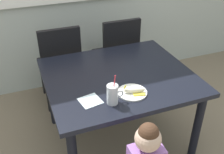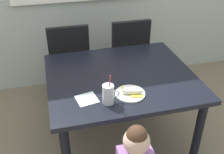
{
  "view_description": "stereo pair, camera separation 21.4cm",
  "coord_description": "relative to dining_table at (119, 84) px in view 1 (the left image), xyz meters",
  "views": [
    {
      "loc": [
        -0.76,
        -1.81,
        1.92
      ],
      "look_at": [
        -0.1,
        -0.11,
        0.8
      ],
      "focal_mm": 42.98,
      "sensor_mm": 36.0,
      "label": 1
    },
    {
      "loc": [
        -0.55,
        -1.87,
        1.92
      ],
      "look_at": [
        -0.1,
        -0.11,
        0.8
      ],
      "focal_mm": 42.98,
      "sensor_mm": 36.0,
      "label": 2
    }
  ],
  "objects": [
    {
      "name": "paper_napkin",
      "position": [
        -0.34,
        -0.27,
        0.1
      ],
      "size": [
        0.17,
        0.17,
        0.0
      ],
      "primitive_type": "cube",
      "rotation": [
        0.0,
        0.0,
        0.18
      ],
      "color": "silver",
      "rests_on": "dining_table"
    },
    {
      "name": "milk_cup",
      "position": [
        -0.19,
        -0.35,
        0.16
      ],
      "size": [
        0.13,
        0.08,
        0.25
      ],
      "color": "silver",
      "rests_on": "dining_table"
    },
    {
      "name": "dining_chair_right",
      "position": [
        0.3,
        0.77,
        -0.1
      ],
      "size": [
        0.44,
        0.44,
        0.96
      ],
      "rotation": [
        0.0,
        0.0,
        3.14
      ],
      "color": "black",
      "rests_on": "ground"
    },
    {
      "name": "peeled_banana",
      "position": [
        0.01,
        -0.31,
        0.13
      ],
      "size": [
        0.18,
        0.13,
        0.07
      ],
      "rotation": [
        0.0,
        0.0,
        -0.26
      ],
      "color": "#F4EAC6",
      "rests_on": "snack_plate"
    },
    {
      "name": "ground_plane",
      "position": [
        0.0,
        0.0,
        -0.64
      ],
      "size": [
        24.0,
        24.0,
        0.0
      ],
      "primitive_type": "plane",
      "color": "#7A6B56"
    },
    {
      "name": "dining_chair_left",
      "position": [
        -0.37,
        0.77,
        -0.1
      ],
      "size": [
        0.44,
        0.44,
        0.96
      ],
      "rotation": [
        0.0,
        0.0,
        3.14
      ],
      "color": "black",
      "rests_on": "ground"
    },
    {
      "name": "snack_plate",
      "position": [
        -0.01,
        -0.29,
        0.1
      ],
      "size": [
        0.23,
        0.23,
        0.01
      ],
      "primitive_type": "cylinder",
      "color": "white",
      "rests_on": "dining_table"
    },
    {
      "name": "dining_table",
      "position": [
        0.0,
        0.0,
        0.0
      ],
      "size": [
        1.24,
        1.08,
        0.74
      ],
      "color": "black",
      "rests_on": "ground"
    }
  ]
}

